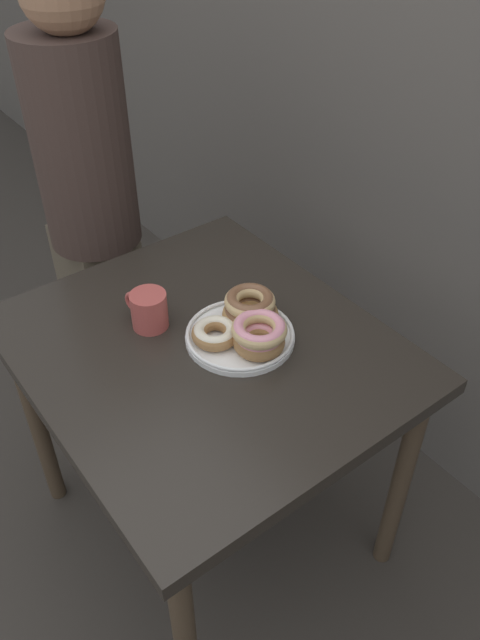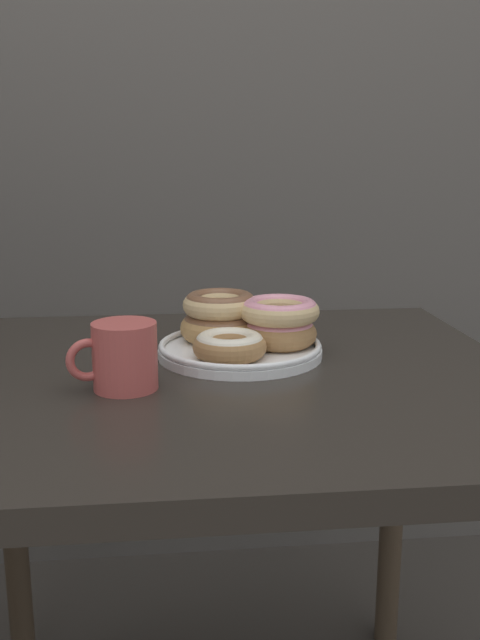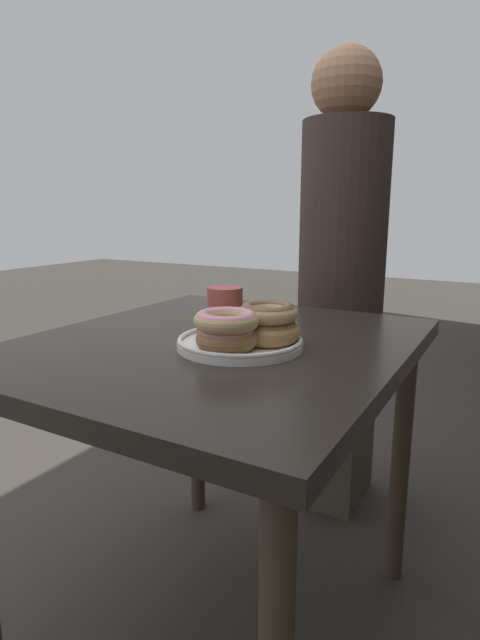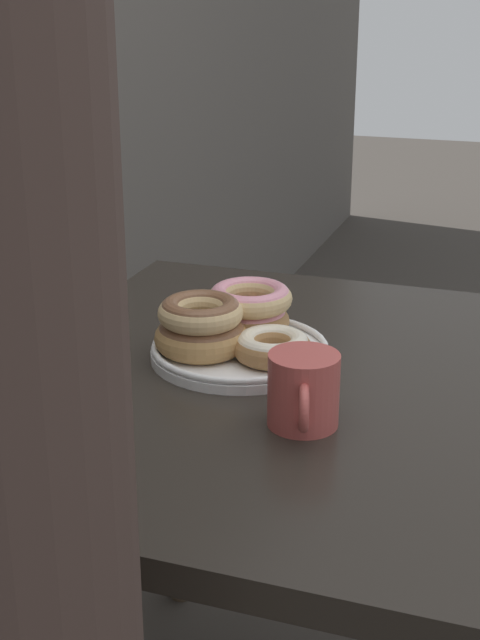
% 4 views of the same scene
% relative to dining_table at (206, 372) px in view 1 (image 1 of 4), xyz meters
% --- Properties ---
extents(ground_plane, '(14.00, 14.00, 0.00)m').
position_rel_dining_table_xyz_m(ground_plane, '(0.00, -0.35, -0.66)').
color(ground_plane, '#38332D').
extents(wall_back, '(8.00, 0.05, 2.60)m').
position_rel_dining_table_xyz_m(wall_back, '(0.00, 0.78, 0.64)').
color(wall_back, '#56514C').
rests_on(wall_back, ground_plane).
extents(dining_table, '(0.92, 0.80, 0.76)m').
position_rel_dining_table_xyz_m(dining_table, '(0.00, 0.00, 0.00)').
color(dining_table, '#28231E').
rests_on(dining_table, ground_plane).
extents(donut_plate, '(0.27, 0.28, 0.10)m').
position_rel_dining_table_xyz_m(donut_plate, '(0.05, 0.09, 0.14)').
color(donut_plate, white).
rests_on(donut_plate, dining_table).
extents(coffee_mug, '(0.12, 0.09, 0.09)m').
position_rel_dining_table_xyz_m(coffee_mug, '(-0.14, -0.07, 0.14)').
color(coffee_mug, '#B74C47').
rests_on(coffee_mug, dining_table).
extents(person_figure, '(0.32, 0.28, 1.52)m').
position_rel_dining_table_xyz_m(person_figure, '(-0.69, 0.06, 0.12)').
color(person_figure, brown).
rests_on(person_figure, ground_plane).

